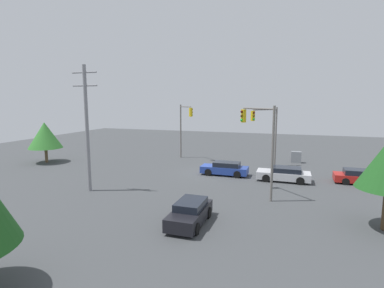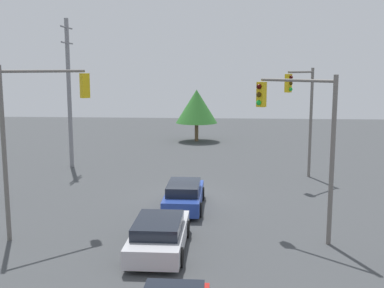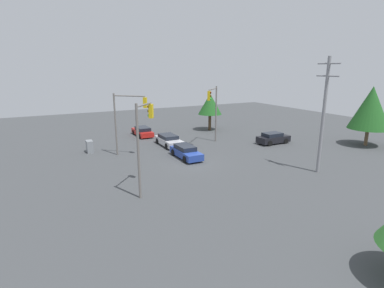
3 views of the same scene
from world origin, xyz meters
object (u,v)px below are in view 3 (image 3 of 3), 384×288
(electrical_cabinet, at_px, (90,147))
(sedan_silver, at_px, (169,140))
(traffic_signal_cross, at_px, (214,106))
(sedan_dark, at_px, (273,138))
(traffic_signal_main, at_px, (127,114))
(sedan_red, at_px, (142,131))
(sedan_blue, at_px, (186,152))
(traffic_signal_aux, at_px, (143,133))

(electrical_cabinet, bearing_deg, sedan_silver, -97.31)
(traffic_signal_cross, relative_size, electrical_cabinet, 5.18)
(sedan_dark, bearing_deg, electrical_cabinet, -106.59)
(traffic_signal_main, relative_size, traffic_signal_cross, 0.95)
(sedan_silver, xyz_separation_m, electrical_cabinet, (1.15, 8.96, 0.03))
(sedan_red, distance_m, traffic_signal_main, 10.33)
(sedan_silver, relative_size, electrical_cabinet, 3.51)
(traffic_signal_main, bearing_deg, sedan_red, 104.95)
(sedan_dark, relative_size, sedan_silver, 0.88)
(sedan_blue, xyz_separation_m, sedan_red, (12.08, 0.68, -0.03))
(electrical_cabinet, bearing_deg, traffic_signal_main, -132.54)
(traffic_signal_main, bearing_deg, traffic_signal_aux, -57.28)
(traffic_signal_main, height_order, electrical_cabinet, traffic_signal_main)
(sedan_red, height_order, traffic_signal_cross, traffic_signal_cross)
(sedan_silver, distance_m, traffic_signal_cross, 6.78)
(sedan_blue, height_order, sedan_dark, sedan_dark)
(sedan_dark, bearing_deg, sedan_blue, -87.47)
(sedan_red, height_order, sedan_silver, sedan_silver)
(sedan_red, height_order, traffic_signal_aux, traffic_signal_aux)
(electrical_cabinet, bearing_deg, sedan_red, -55.55)
(sedan_blue, distance_m, traffic_signal_cross, 7.93)
(sedan_blue, height_order, traffic_signal_main, traffic_signal_main)
(sedan_blue, height_order, traffic_signal_cross, traffic_signal_cross)
(sedan_silver, height_order, traffic_signal_main, traffic_signal_main)
(sedan_dark, height_order, traffic_signal_aux, traffic_signal_aux)
(sedan_silver, distance_m, traffic_signal_main, 6.98)
(traffic_signal_aux, bearing_deg, sedan_blue, -3.61)
(sedan_blue, bearing_deg, traffic_signal_aux, 44.90)
(sedan_blue, distance_m, electrical_cabinet, 10.83)
(traffic_signal_main, bearing_deg, traffic_signal_cross, 43.53)
(sedan_red, bearing_deg, traffic_signal_main, -116.80)
(sedan_dark, distance_m, traffic_signal_cross, 8.44)
(sedan_dark, relative_size, traffic_signal_cross, 0.60)
(traffic_signal_aux, bearing_deg, traffic_signal_cross, -8.01)
(sedan_red, xyz_separation_m, electrical_cabinet, (-5.36, 7.81, 0.05))
(sedan_red, relative_size, sedan_silver, 0.98)
(sedan_blue, distance_m, sedan_silver, 5.59)
(traffic_signal_cross, bearing_deg, sedan_blue, -10.38)
(traffic_signal_main, relative_size, electrical_cabinet, 4.91)
(sedan_silver, bearing_deg, sedan_red, -79.99)
(traffic_signal_main, bearing_deg, electrical_cabinet, 179.21)
(sedan_dark, distance_m, sedan_silver, 12.81)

